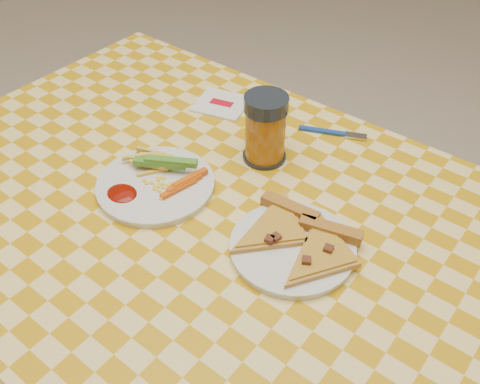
% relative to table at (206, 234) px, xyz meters
% --- Properties ---
extents(table, '(1.28, 0.88, 0.76)m').
position_rel_table_xyz_m(table, '(0.00, 0.00, 0.00)').
color(table, silver).
rests_on(table, ground).
extents(plate_left, '(0.29, 0.29, 0.01)m').
position_rel_table_xyz_m(plate_left, '(-0.11, -0.02, 0.08)').
color(plate_left, silver).
rests_on(plate_left, table).
extents(plate_right, '(0.25, 0.25, 0.01)m').
position_rel_table_xyz_m(plate_right, '(0.19, 0.01, 0.08)').
color(plate_right, silver).
rests_on(plate_right, table).
extents(fries_veggies, '(0.19, 0.17, 0.04)m').
position_rel_table_xyz_m(fries_veggies, '(-0.12, -0.00, 0.10)').
color(fries_veggies, '#EAD04A').
rests_on(fries_veggies, plate_left).
extents(pizza_slices, '(0.27, 0.24, 0.02)m').
position_rel_table_xyz_m(pizza_slices, '(0.19, 0.03, 0.09)').
color(pizza_slices, gold).
rests_on(pizza_slices, plate_right).
extents(drink_glass, '(0.09, 0.09, 0.15)m').
position_rel_table_xyz_m(drink_glass, '(-0.00, 0.19, 0.15)').
color(drink_glass, black).
rests_on(drink_glass, table).
extents(napkin, '(0.14, 0.14, 0.01)m').
position_rel_table_xyz_m(napkin, '(-0.20, 0.29, 0.08)').
color(napkin, silver).
rests_on(napkin, table).
extents(fork, '(0.14, 0.07, 0.01)m').
position_rel_table_xyz_m(fork, '(0.07, 0.35, 0.08)').
color(fork, navy).
rests_on(fork, table).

